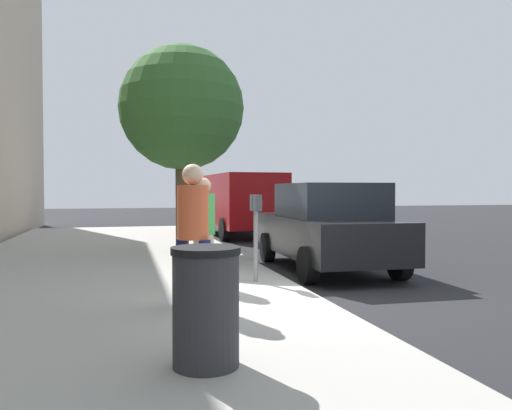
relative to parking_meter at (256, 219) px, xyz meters
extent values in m
plane|color=#232326|center=(-0.73, -0.58, -1.17)|extent=(80.00, 80.00, 0.00)
cube|color=#A8A59E|center=(-0.73, 2.42, -1.09)|extent=(28.00, 6.00, 0.15)
cylinder|color=gray|center=(0.00, 0.00, -0.44)|extent=(0.07, 0.07, 1.15)
cube|color=#383D42|center=(-0.10, 0.00, 0.26)|extent=(0.16, 0.11, 0.26)
cube|color=#383D42|center=(0.10, 0.00, 0.26)|extent=(0.16, 0.11, 0.26)
cube|color=#268C33|center=(-0.10, -0.06, 0.28)|extent=(0.10, 0.01, 0.10)
cube|color=#268C33|center=(0.10, -0.06, 0.28)|extent=(0.10, 0.01, 0.10)
cylinder|color=tan|center=(0.07, 0.93, -0.62)|extent=(0.15, 0.15, 0.80)
cylinder|color=tan|center=(-0.28, 0.82, -0.62)|extent=(0.15, 0.15, 0.80)
cylinder|color=green|center=(-0.11, 0.87, 0.10)|extent=(0.37, 0.37, 0.63)
sphere|color=tan|center=(-0.11, 0.87, 0.54)|extent=(0.25, 0.25, 0.25)
cylinder|color=#191E4C|center=(-1.37, 1.35, -0.58)|extent=(0.15, 0.15, 0.86)
cylinder|color=#191E4C|center=(-1.67, 1.10, -0.58)|extent=(0.15, 0.15, 0.86)
cylinder|color=#D85933|center=(-1.52, 1.22, 0.19)|extent=(0.40, 0.40, 0.68)
sphere|color=beige|center=(-1.52, 1.22, 0.67)|extent=(0.27, 0.27, 0.27)
cube|color=black|center=(1.73, -1.93, -0.46)|extent=(4.45, 1.97, 0.76)
cube|color=black|center=(1.53, -1.93, 0.26)|extent=(2.25, 1.76, 0.68)
cylinder|color=black|center=(3.19, -1.10, -0.84)|extent=(0.67, 0.24, 0.66)
cylinder|color=black|center=(3.13, -2.85, -0.84)|extent=(0.67, 0.24, 0.66)
cylinder|color=black|center=(0.33, -1.02, -0.84)|extent=(0.67, 0.24, 0.66)
cylinder|color=black|center=(0.28, -2.77, -0.84)|extent=(0.67, 0.24, 0.66)
cube|color=maroon|center=(9.70, -1.93, 0.11)|extent=(5.26, 2.17, 1.80)
cylinder|color=black|center=(11.36, -0.93, -0.79)|extent=(0.77, 0.24, 0.76)
cylinder|color=black|center=(11.42, -2.83, -0.79)|extent=(0.77, 0.24, 0.76)
cylinder|color=black|center=(7.98, -1.04, -0.79)|extent=(0.77, 0.24, 0.76)
cylinder|color=black|center=(8.04, -2.94, -0.79)|extent=(0.77, 0.24, 0.76)
cylinder|color=brown|center=(4.45, 0.69, 0.27)|extent=(0.32, 0.32, 2.57)
sphere|color=#35672C|center=(4.45, 0.69, 2.46)|extent=(3.00, 3.00, 3.00)
cylinder|color=#2D2D33|center=(-3.73, 1.41, -0.54)|extent=(0.56, 0.56, 0.95)
cylinder|color=black|center=(-3.73, 1.41, -0.04)|extent=(0.59, 0.59, 0.06)
camera|label=1|loc=(-7.95, 2.07, 0.47)|focal=35.75mm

